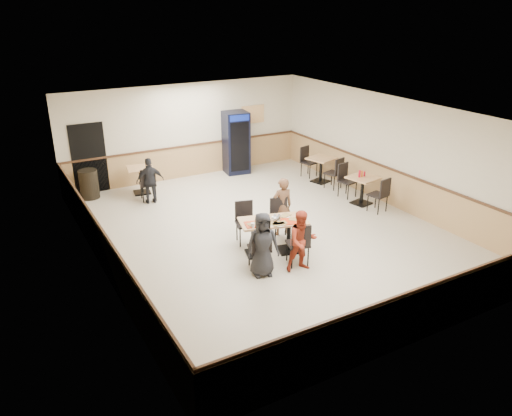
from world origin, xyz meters
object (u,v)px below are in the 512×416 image
main_table (273,231)px  side_table_far (321,166)px  lone_diner (150,181)px  side_table_near (362,186)px  trash_bin (89,184)px  diner_man_opposite (282,207)px  back_table (141,176)px  diner_woman_left (263,245)px  pepsi_cooler (236,143)px  diner_woman_right (302,241)px

main_table → side_table_far: bearing=57.2°
lone_diner → main_table: bearing=117.0°
lone_diner → side_table_far: 5.33m
side_table_far → side_table_near: bearing=-92.8°
side_table_near → side_table_far: (0.10, 2.09, -0.00)m
trash_bin → diner_man_opposite: bearing=-53.6°
back_table → trash_bin: bearing=166.3°
trash_bin → side_table_far: bearing=-17.9°
side_table_far → diner_woman_left: bearing=-137.5°
lone_diner → side_table_near: 5.96m
trash_bin → side_table_near: bearing=-32.9°
diner_woman_left → back_table: bearing=111.9°
side_table_far → pepsi_cooler: pepsi_cooler is taller
diner_woman_left → pepsi_cooler: 6.91m
diner_woman_left → side_table_near: size_ratio=1.59×
main_table → side_table_far: main_table is taller
diner_woman_left → side_table_far: (4.55, 4.16, -0.17)m
main_table → diner_woman_left: diner_woman_left is taller
side_table_far → pepsi_cooler: size_ratio=0.45×
pepsi_cooler → trash_bin: 4.86m
side_table_far → pepsi_cooler: 2.93m
main_table → side_table_near: 3.96m
diner_woman_left → lone_diner: 5.12m
diner_woman_right → side_table_far: size_ratio=1.47×
diner_woman_right → back_table: size_ratio=1.58×
main_table → side_table_far: 5.14m
side_table_near → trash_bin: size_ratio=1.03×
side_table_near → back_table: size_ratio=1.02×
pepsi_cooler → back_table: bearing=-165.4°
side_table_near → pepsi_cooler: size_ratio=0.43×
lone_diner → trash_bin: size_ratio=1.56×
pepsi_cooler → diner_woman_right: bearing=-97.8°
lone_diner → pepsi_cooler: size_ratio=0.65×
back_table → side_table_far: bearing=-19.0°
diner_woman_left → diner_woman_right: bearing=-0.4°
side_table_near → side_table_far: 2.09m
diner_woman_left → pepsi_cooler: pepsi_cooler is taller
side_table_near → lone_diner: bearing=149.8°
side_table_near → diner_woman_left: bearing=-155.0°
diner_woman_left → side_table_near: 4.90m
diner_man_opposite → trash_bin: diner_man_opposite is taller
side_table_near → trash_bin: trash_bin is taller
main_table → side_table_far: (3.84, 3.41, -0.00)m
main_table → trash_bin: trash_bin is taller
diner_woman_right → lone_diner: bearing=115.5°
diner_woman_left → side_table_far: 6.16m
lone_diner → side_table_far: lone_diner is taller
diner_man_opposite → diner_woman_right: bearing=78.0°
diner_woman_right → pepsi_cooler: (1.86, 6.59, 0.35)m
diner_woman_right → pepsi_cooler: bearing=83.7°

